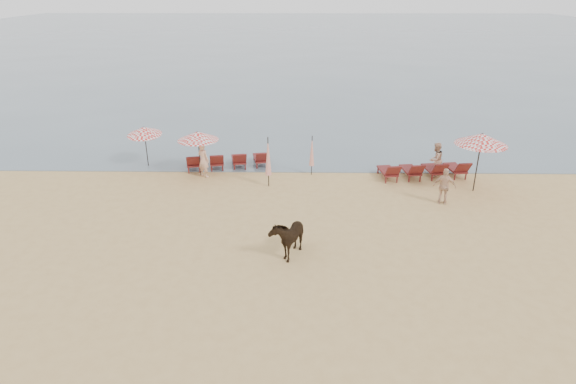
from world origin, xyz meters
name	(u,v)px	position (x,y,z in m)	size (l,w,h in m)	color
ground	(285,286)	(0.00, 0.00, 0.00)	(120.00, 120.00, 0.00)	tan
sea	(295,35)	(0.00, 80.00, 0.00)	(160.00, 140.00, 0.06)	#51606B
lounger_cluster_left	(228,160)	(-3.21, 10.60, 0.46)	(4.41, 2.52, 0.66)	maroon
lounger_cluster_right	(424,170)	(6.59, 9.34, 0.46)	(4.36, 2.31, 0.66)	maroon
umbrella_open_left_a	(198,136)	(-4.45, 9.60, 2.04)	(2.00, 2.00, 2.27)	black
umbrella_open_left_b	(144,131)	(-7.45, 10.83, 1.92)	(1.74, 1.77, 2.22)	black
umbrella_open_right	(482,139)	(8.55, 7.81, 2.50)	(2.27, 2.27, 2.78)	black
umbrella_closed_left	(268,156)	(-0.97, 8.21, 1.49)	(0.29, 0.29, 2.42)	black
umbrella_closed_right	(312,151)	(1.10, 9.74, 1.25)	(0.25, 0.25, 2.03)	black
cow	(288,235)	(0.06, 2.03, 0.74)	(0.80, 1.75, 1.48)	black
beachgoer_left	(203,160)	(-4.23, 9.40, 0.87)	(0.63, 0.42, 1.74)	#DFA88B
beachgoer_right_a	(436,160)	(7.21, 9.67, 0.86)	(0.84, 0.65, 1.73)	#D7A686
beachgoer_right_b	(445,186)	(6.74, 6.39, 0.81)	(0.95, 0.40, 1.62)	tan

